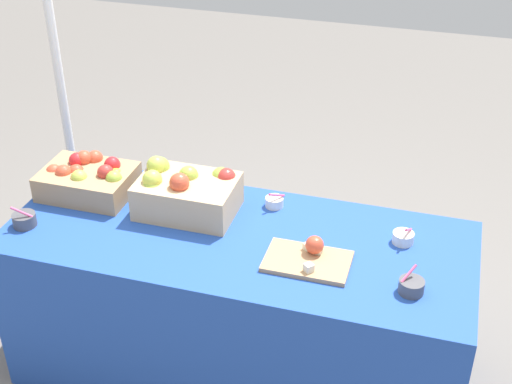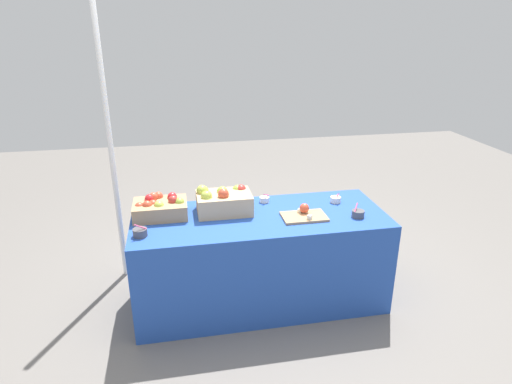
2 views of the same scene
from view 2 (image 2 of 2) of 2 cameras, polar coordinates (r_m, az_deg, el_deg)
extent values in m
plane|color=slate|center=(3.64, 0.49, -13.76)|extent=(10.00, 10.00, 0.00)
cube|color=#234CAD|center=(3.44, 0.51, -8.71)|extent=(1.90, 0.76, 0.74)
cube|color=tan|center=(3.32, -12.39, -2.21)|extent=(0.39, 0.29, 0.11)
sphere|color=#D14C33|center=(3.26, -14.04, -1.72)|extent=(0.07, 0.07, 0.07)
sphere|color=red|center=(3.35, -13.75, -0.88)|extent=(0.07, 0.07, 0.07)
sphere|color=#B2332D|center=(3.28, -10.79, -1.07)|extent=(0.07, 0.07, 0.07)
sphere|color=gold|center=(3.33, -10.34, -1.36)|extent=(0.07, 0.07, 0.07)
sphere|color=#D14C33|center=(3.39, -12.65, -0.57)|extent=(0.07, 0.07, 0.07)
sphere|color=#99B742|center=(3.27, -9.97, -1.35)|extent=(0.07, 0.07, 0.07)
sphere|color=red|center=(3.35, -10.90, -0.64)|extent=(0.07, 0.07, 0.07)
sphere|color=#D14C33|center=(3.36, -13.30, -0.65)|extent=(0.07, 0.07, 0.07)
sphere|color=#B2C64C|center=(3.24, -12.56, -1.78)|extent=(0.07, 0.07, 0.07)
sphere|color=#D14C33|center=(3.29, -14.99, -1.92)|extent=(0.07, 0.07, 0.07)
sphere|color=#D14C33|center=(3.30, -13.29, -1.61)|extent=(0.07, 0.07, 0.07)
cube|color=tan|center=(3.31, -4.18, -1.45)|extent=(0.41, 0.28, 0.15)
sphere|color=#B2332D|center=(3.38, -1.99, 0.30)|extent=(0.08, 0.08, 0.08)
sphere|color=#B2C64C|center=(3.31, -7.07, 0.20)|extent=(0.08, 0.08, 0.08)
sphere|color=#99B742|center=(3.32, -4.43, 0.03)|extent=(0.08, 0.08, 0.08)
sphere|color=#99B742|center=(3.22, -6.42, -1.11)|extent=(0.08, 0.08, 0.08)
sphere|color=#99B742|center=(3.39, -2.43, 0.25)|extent=(0.08, 0.08, 0.08)
sphere|color=#99B742|center=(3.33, -6.92, 0.14)|extent=(0.08, 0.08, 0.08)
sphere|color=#B2C64C|center=(3.22, -6.49, -0.54)|extent=(0.08, 0.08, 0.08)
sphere|color=#D14C33|center=(3.22, -4.29, -0.27)|extent=(0.08, 0.08, 0.08)
cube|color=tan|center=(3.25, 6.31, -3.22)|extent=(0.33, 0.21, 0.02)
cube|color=beige|center=(3.29, 5.75, -2.42)|extent=(0.04, 0.04, 0.03)
cube|color=beige|center=(3.19, 7.02, -3.29)|extent=(0.04, 0.04, 0.03)
cube|color=beige|center=(3.30, 6.46, -2.34)|extent=(0.04, 0.04, 0.04)
sphere|color=#D14C33|center=(3.28, 6.33, -2.11)|extent=(0.07, 0.07, 0.07)
cube|color=beige|center=(3.30, 6.35, -2.30)|extent=(0.05, 0.05, 0.04)
cylinder|color=silver|center=(3.56, 10.36, -0.98)|extent=(0.09, 0.09, 0.05)
cylinder|color=#EA598C|center=(3.54, 10.68, -0.32)|extent=(0.03, 0.08, 0.05)
cylinder|color=#4C4C51|center=(3.32, 13.20, -2.78)|extent=(0.09, 0.09, 0.05)
cylinder|color=#EA598C|center=(3.31, 12.95, -1.99)|extent=(0.05, 0.07, 0.05)
cylinder|color=#4C4C51|center=(3.06, -14.92, -5.13)|extent=(0.10, 0.10, 0.05)
cylinder|color=#EA598C|center=(3.02, -14.89, -4.42)|extent=(0.08, 0.04, 0.06)
cylinder|color=silver|center=(3.51, 1.10, -0.98)|extent=(0.08, 0.08, 0.04)
cylinder|color=#EA598C|center=(3.48, 1.34, -0.37)|extent=(0.06, 0.07, 0.04)
cylinder|color=white|center=(3.68, -18.43, 5.18)|extent=(0.04, 0.04, 2.27)
camera|label=1|loc=(1.52, 57.65, 23.93)|focal=49.89mm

